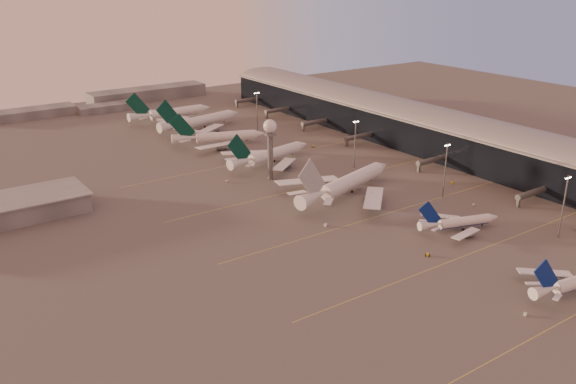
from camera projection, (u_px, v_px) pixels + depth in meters
ground at (457, 279)px, 202.22m from camera, size 700.00×700.00×0.00m
taxiway_markings at (401, 208)px, 261.30m from camera, size 180.00×185.25×0.02m
terminal at (433, 131)px, 340.95m from camera, size 57.00×362.00×23.04m
radar_tower at (270, 137)px, 289.66m from camera, size 6.40×6.40×31.10m
mast_a at (564, 204)px, 228.55m from camera, size 3.60×0.56×25.00m
mast_b at (445, 168)px, 269.15m from camera, size 3.60×0.56×25.00m
mast_c at (355, 142)px, 308.67m from camera, size 3.60×0.56×25.00m
mast_d at (257, 110)px, 376.68m from camera, size 3.60×0.56×25.00m
distant_horizon at (116, 100)px, 451.80m from camera, size 165.00×37.50×9.00m
narrowbody_mid at (459, 224)px, 238.45m from camera, size 35.03×27.53×14.10m
widebody_white at (347, 186)px, 274.28m from camera, size 67.76×53.54×24.48m
greentail_a at (270, 157)px, 318.39m from camera, size 56.28×45.03×20.65m
greentail_b at (219, 139)px, 351.73m from camera, size 52.91×42.02×19.98m
greentail_c at (201, 123)px, 384.81m from camera, size 62.85×50.32×23.01m
greentail_d at (171, 115)px, 406.53m from camera, size 59.92×48.41×21.77m
gsv_truck_a at (526, 312)px, 181.08m from camera, size 5.40×3.74×2.06m
gsv_catering_a at (576, 226)px, 238.53m from camera, size 5.49×3.75×4.14m
gsv_tug_mid at (427, 255)px, 218.00m from camera, size 3.88×4.06×1.01m
gsv_truck_b at (474, 204)px, 263.33m from camera, size 5.10×3.10×1.94m
gsv_truck_c at (326, 223)px, 242.94m from camera, size 5.97×4.08×2.27m
gsv_catering_b at (453, 180)px, 289.53m from camera, size 5.08×3.40×3.83m
gsv_tug_far at (327, 185)px, 287.03m from camera, size 3.41×3.60×0.89m
gsv_truck_d at (226, 180)px, 292.08m from camera, size 3.77×5.55×2.11m
gsv_tug_hangar at (313, 147)px, 347.97m from camera, size 3.10×1.89×0.88m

